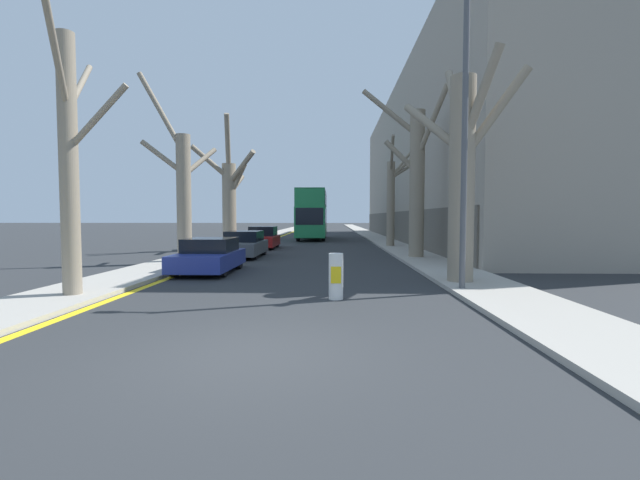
% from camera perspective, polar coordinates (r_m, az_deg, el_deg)
% --- Properties ---
extents(ground_plane, '(300.00, 300.00, 0.00)m').
position_cam_1_polar(ground_plane, '(6.60, -9.49, -14.90)').
color(ground_plane, '#2B2D30').
extents(sidewalk_left, '(2.30, 120.00, 0.12)m').
position_cam_1_polar(sidewalk_left, '(56.60, -5.23, 1.03)').
color(sidewalk_left, '#A39E93').
rests_on(sidewalk_left, ground).
extents(sidewalk_right, '(2.30, 120.00, 0.12)m').
position_cam_1_polar(sidewalk_right, '(56.36, 6.04, 1.02)').
color(sidewalk_right, '#A39E93').
rests_on(sidewalk_right, ground).
extents(building_facade_right, '(10.08, 47.17, 13.54)m').
position_cam_1_polar(building_facade_right, '(40.81, 16.72, 9.56)').
color(building_facade_right, '#9E9384').
rests_on(building_facade_right, ground).
extents(kerb_line_stripe, '(0.24, 120.00, 0.01)m').
position_cam_1_polar(kerb_line_stripe, '(56.46, -3.89, 0.97)').
color(kerb_line_stripe, yellow).
rests_on(kerb_line_stripe, ground).
extents(street_tree_left_0, '(2.12, 3.69, 6.83)m').
position_cam_1_polar(street_tree_left_0, '(12.30, -30.39, 9.49)').
color(street_tree_left_0, gray).
rests_on(street_tree_left_0, ground).
extents(street_tree_left_1, '(2.85, 2.46, 8.20)m').
position_cam_1_polar(street_tree_left_1, '(19.76, -17.88, 6.33)').
color(street_tree_left_1, gray).
rests_on(street_tree_left_1, ground).
extents(street_tree_left_2, '(3.97, 3.72, 8.03)m').
position_cam_1_polar(street_tree_left_2, '(26.87, -11.99, 5.60)').
color(street_tree_left_2, gray).
rests_on(street_tree_left_2, ground).
extents(street_tree_right_0, '(3.18, 3.56, 7.03)m').
position_cam_1_polar(street_tree_right_0, '(13.61, 18.42, 9.13)').
color(street_tree_right_0, gray).
rests_on(street_tree_right_0, ground).
extents(street_tree_right_1, '(3.77, 2.53, 8.32)m').
position_cam_1_polar(street_tree_right_1, '(21.37, 12.65, 8.13)').
color(street_tree_right_1, gray).
rests_on(street_tree_right_1, ground).
extents(street_tree_right_2, '(3.13, 4.20, 7.23)m').
position_cam_1_polar(street_tree_right_2, '(29.29, 9.82, 5.95)').
color(street_tree_right_2, gray).
rests_on(street_tree_right_2, ground).
extents(double_decker_bus, '(2.54, 10.18, 4.45)m').
position_cam_1_polar(double_decker_bus, '(39.60, -1.03, 3.74)').
color(double_decker_bus, '#1E7F47').
rests_on(double_decker_bus, ground).
extents(parked_car_0, '(1.89, 4.04, 1.26)m').
position_cam_1_polar(parked_car_0, '(16.30, -14.53, -2.07)').
color(parked_car_0, navy).
rests_on(parked_car_0, ground).
extents(parked_car_1, '(1.87, 4.41, 1.33)m').
position_cam_1_polar(parked_car_1, '(22.25, -10.12, -0.60)').
color(parked_car_1, '#4C5156').
rests_on(parked_car_1, ground).
extents(parked_car_2, '(1.83, 3.95, 1.44)m').
position_cam_1_polar(parked_car_2, '(28.16, -7.62, 0.26)').
color(parked_car_2, maroon).
rests_on(parked_car_2, ground).
extents(lamp_post, '(1.40, 0.20, 8.63)m').
position_cam_1_polar(lamp_post, '(12.39, 18.35, 15.72)').
color(lamp_post, '#4C4F54').
rests_on(lamp_post, ground).
extents(traffic_bollard, '(0.36, 0.37, 1.14)m').
position_cam_1_polar(traffic_bollard, '(10.62, 2.14, -4.85)').
color(traffic_bollard, white).
rests_on(traffic_bollard, ground).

